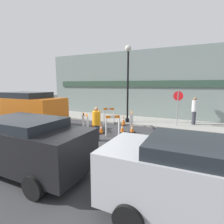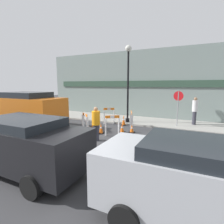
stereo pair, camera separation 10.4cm
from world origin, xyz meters
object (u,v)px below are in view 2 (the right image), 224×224
Objects in this scene: person_pedestrian at (195,110)px; work_van at (28,108)px; streetlamp_post at (128,74)px; parked_car_1 at (23,142)px; stop_sign at (178,103)px; parked_car_2 at (205,180)px; person_worker at (96,123)px.

work_van reaches higher than person_pedestrian.
streetlamp_post is 1.23× the size of parked_car_1.
stop_sign is at bearing 70.35° from person_pedestrian.
stop_sign is 8.33m from parked_car_2.
parked_car_2 is (4.56, -7.98, -2.52)m from streetlamp_post.
stop_sign is 1.33× the size of person_worker.
person_pedestrian is 0.44× the size of parked_car_2.
stop_sign is (3.30, 0.23, -1.88)m from streetlamp_post.
streetlamp_post is at bearing 43.17° from person_pedestrian.
stop_sign is 9.54m from work_van.
parked_car_2 is 10.68m from work_van.
streetlamp_post is 8.38m from parked_car_1.
stop_sign reaches higher than parked_car_1.
work_van reaches higher than parked_car_2.
work_van is (-8.60, -4.11, -0.35)m from stop_sign.
parked_car_2 is at bearing 120.43° from person_pedestrian.
person_pedestrian reaches higher than person_worker.
stop_sign is at bearing 98.69° from parked_car_2.
person_pedestrian is 0.43× the size of parked_car_1.
parked_car_1 is at bearing 180.00° from parked_car_2.
streetlamp_post is 9.53m from parked_car_2.
person_worker is at bearing 62.10° from stop_sign.
parked_car_1 reaches higher than parked_car_2.
streetlamp_post is 2.37× the size of stop_sign.
person_worker is 0.34× the size of work_van.
parked_car_2 is at bearing -22.61° from work_van.
streetlamp_post is 1.08× the size of work_van.
parked_car_1 is (-0.44, -7.98, -2.51)m from streetlamp_post.
person_worker is at bearing -90.02° from streetlamp_post.
person_pedestrian is 0.37× the size of work_van.
work_van is at bearing 157.39° from parked_car_2.
person_pedestrian is at bearing 91.74° from parked_car_2.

